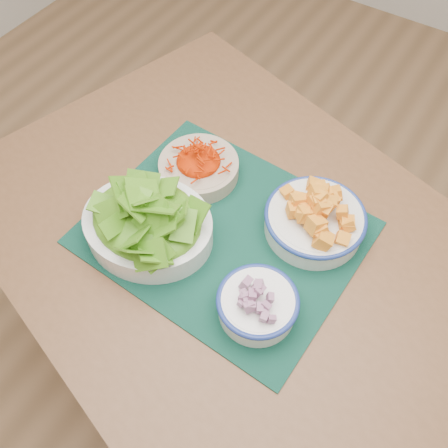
% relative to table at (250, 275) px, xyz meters
% --- Properties ---
extents(ground, '(4.00, 4.00, 0.00)m').
position_rel_table_xyz_m(ground, '(-0.32, 0.22, -0.66)').
color(ground, '#A77A51').
rests_on(ground, ground).
extents(table, '(1.50, 1.21, 0.75)m').
position_rel_table_xyz_m(table, '(0.00, 0.00, 0.00)').
color(table, brown).
rests_on(table, ground).
extents(placemat, '(0.57, 0.48, 0.00)m').
position_rel_table_xyz_m(placemat, '(-0.08, 0.01, 0.09)').
color(placemat, black).
rests_on(placemat, table).
extents(carrot_bowl, '(0.23, 0.23, 0.07)m').
position_rel_table_xyz_m(carrot_bowl, '(-0.22, 0.12, 0.13)').
color(carrot_bowl, tan).
rests_on(carrot_bowl, placemat).
extents(squash_bowl, '(0.28, 0.28, 0.11)m').
position_rel_table_xyz_m(squash_bowl, '(0.08, 0.12, 0.14)').
color(squash_bowl, white).
rests_on(squash_bowl, placemat).
extents(lettuce_bowl, '(0.31, 0.28, 0.12)m').
position_rel_table_xyz_m(lettuce_bowl, '(-0.21, -0.08, 0.15)').
color(lettuce_bowl, white).
rests_on(lettuce_bowl, placemat).
extents(onion_bowl, '(0.19, 0.19, 0.08)m').
position_rel_table_xyz_m(onion_bowl, '(0.08, -0.11, 0.13)').
color(onion_bowl, white).
rests_on(onion_bowl, placemat).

